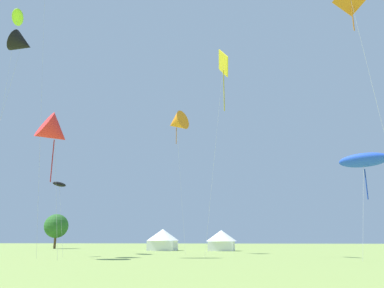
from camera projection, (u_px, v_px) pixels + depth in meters
The scene contains 11 objects.
kite_red_delta at pixel (55, 132), 33.80m from camera, with size 4.41×4.29×12.63m.
kite_yellow_diamond at pixel (223, 66), 38.94m from camera, with size 2.62×2.92×20.75m.
kite_orange_diamond at pixel (351, 3), 23.11m from camera, with size 2.50×1.08×16.90m.
kite_orange_delta at pixel (176, 123), 48.24m from camera, with size 3.43×3.38×17.52m.
kite_black_parafoil at pixel (59, 184), 37.54m from camera, with size 2.28×2.35×7.22m.
kite_lime_parafoil at pixel (18, 18), 49.83m from camera, with size 3.56×4.32×30.66m.
kite_black_delta at pixel (22, 44), 39.34m from camera, with size 3.50×3.43×22.79m.
kite_blue_parafoil at pixel (364, 160), 30.99m from camera, with size 4.24×3.68×8.63m.
festival_tent_left at pixel (163, 239), 57.78m from camera, with size 4.93×4.93×3.20m.
festival_tent_right at pixel (221, 239), 56.23m from camera, with size 4.60×4.60×2.99m.
tree_distant_left at pixel (56, 226), 72.45m from camera, with size 4.50×4.50×6.45m.
Camera 1 is at (6.15, -2.77, 1.48)m, focal length 35.39 mm.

